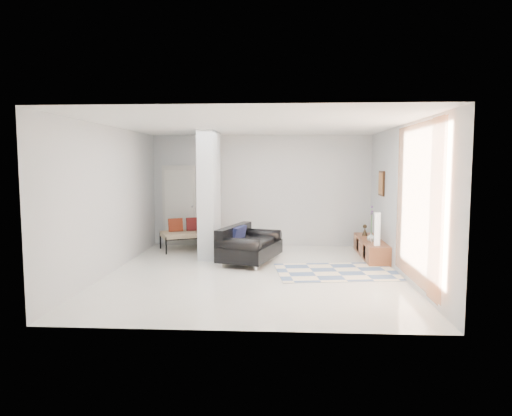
{
  "coord_description": "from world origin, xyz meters",
  "views": [
    {
      "loc": [
        0.52,
        -8.51,
        2.09
      ],
      "look_at": [
        0.0,
        0.6,
        1.2
      ],
      "focal_mm": 32.0,
      "sensor_mm": 36.0,
      "label": 1
    }
  ],
  "objects": [
    {
      "name": "curtain",
      "position": [
        2.67,
        -1.15,
        1.45
      ],
      "size": [
        0.0,
        2.55,
        2.55
      ],
      "primitive_type": "plane",
      "rotation": [
        1.57,
        0.0,
        1.57
      ],
      "color": "orange",
      "rests_on": "wall_right"
    },
    {
      "name": "bronze_figurine",
      "position": [
        2.47,
        2.21,
        0.53
      ],
      "size": [
        0.14,
        0.14,
        0.26
      ],
      "primitive_type": null,
      "rotation": [
        0.0,
        0.0,
        -0.04
      ],
      "color": "#2F2315",
      "rests_on": "media_console"
    },
    {
      "name": "wall_front",
      "position": [
        0.0,
        -3.0,
        1.4
      ],
      "size": [
        6.0,
        0.0,
        6.0
      ],
      "primitive_type": "plane",
      "rotation": [
        -1.57,
        0.0,
        0.0
      ],
      "color": "#BABDBE",
      "rests_on": "ground"
    },
    {
      "name": "daybed",
      "position": [
        -1.47,
        2.46,
        0.41
      ],
      "size": [
        2.07,
        1.53,
        0.77
      ],
      "rotation": [
        0.0,
        0.0,
        0.43
      ],
      "color": "black",
      "rests_on": "floor"
    },
    {
      "name": "vase",
      "position": [
        2.47,
        1.44,
        0.49
      ],
      "size": [
        0.18,
        0.18,
        0.19
      ],
      "primitive_type": "imported",
      "rotation": [
        0.0,
        0.0,
        -0.0
      ],
      "color": "silver",
      "rests_on": "media_console"
    },
    {
      "name": "area_rug",
      "position": [
        1.6,
        0.2,
        0.01
      ],
      "size": [
        2.49,
        1.82,
        0.01
      ],
      "primitive_type": "cube",
      "rotation": [
        0.0,
        0.0,
        0.13
      ],
      "color": "beige",
      "rests_on": "floor"
    },
    {
      "name": "wall_art",
      "position": [
        2.72,
        1.7,
        1.65
      ],
      "size": [
        0.04,
        0.45,
        0.55
      ],
      "primitive_type": "cube",
      "color": "#361E0E",
      "rests_on": "wall_right"
    },
    {
      "name": "wall_left",
      "position": [
        -2.75,
        0.0,
        1.4
      ],
      "size": [
        0.0,
        6.0,
        6.0
      ],
      "primitive_type": "plane",
      "rotation": [
        1.57,
        0.0,
        1.57
      ],
      "color": "#BABDBE",
      "rests_on": "ground"
    },
    {
      "name": "ceiling",
      "position": [
        0.0,
        0.0,
        2.8
      ],
      "size": [
        6.0,
        6.0,
        0.0
      ],
      "primitive_type": "plane",
      "rotation": [
        3.14,
        0.0,
        0.0
      ],
      "color": "white",
      "rests_on": "wall_back"
    },
    {
      "name": "cylinder_lamp",
      "position": [
        2.5,
        0.96,
        0.74
      ],
      "size": [
        0.12,
        0.12,
        0.67
      ],
      "primitive_type": "cylinder",
      "color": "white",
      "rests_on": "media_console"
    },
    {
      "name": "partition_column",
      "position": [
        -1.1,
        1.6,
        1.4
      ],
      "size": [
        0.35,
        1.2,
        2.8
      ],
      "primitive_type": "cube",
      "color": "silver",
      "rests_on": "floor"
    },
    {
      "name": "hallway_door",
      "position": [
        -2.1,
        2.96,
        1.02
      ],
      "size": [
        0.85,
        0.06,
        2.04
      ],
      "primitive_type": "cube",
      "color": "beige",
      "rests_on": "floor"
    },
    {
      "name": "loveseat",
      "position": [
        -0.2,
        1.03,
        0.35
      ],
      "size": [
        1.37,
        1.82,
        0.76
      ],
      "rotation": [
        0.0,
        0.0,
        -0.3
      ],
      "color": "silver",
      "rests_on": "floor"
    },
    {
      "name": "floor",
      "position": [
        0.0,
        0.0,
        0.0
      ],
      "size": [
        6.0,
        6.0,
        0.0
      ],
      "primitive_type": "plane",
      "color": "silver",
      "rests_on": "ground"
    },
    {
      "name": "wall_right",
      "position": [
        2.75,
        0.0,
        1.4
      ],
      "size": [
        0.0,
        6.0,
        6.0
      ],
      "primitive_type": "plane",
      "rotation": [
        1.57,
        0.0,
        -1.57
      ],
      "color": "#BABDBE",
      "rests_on": "ground"
    },
    {
      "name": "media_console",
      "position": [
        2.52,
        1.7,
        0.2
      ],
      "size": [
        0.45,
        2.03,
        0.8
      ],
      "color": "brown",
      "rests_on": "floor"
    },
    {
      "name": "wall_back",
      "position": [
        0.0,
        3.0,
        1.4
      ],
      "size": [
        6.0,
        0.0,
        6.0
      ],
      "primitive_type": "plane",
      "rotation": [
        1.57,
        0.0,
        0.0
      ],
      "color": "#BABDBE",
      "rests_on": "ground"
    }
  ]
}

